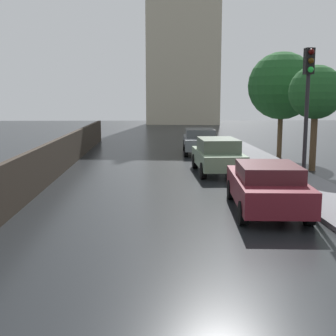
% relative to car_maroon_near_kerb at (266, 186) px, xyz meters
% --- Properties ---
extents(car_maroon_near_kerb, '(2.13, 4.47, 1.40)m').
position_rel_car_maroon_near_kerb_xyz_m(car_maroon_near_kerb, '(0.00, 0.00, 0.00)').
color(car_maroon_near_kerb, maroon).
rests_on(car_maroon_near_kerb, ground).
extents(car_grey_far_ahead, '(2.10, 4.40, 1.43)m').
position_rel_car_maroon_near_kerb_xyz_m(car_grey_far_ahead, '(-0.41, 13.28, 0.03)').
color(car_grey_far_ahead, slate).
rests_on(car_grey_far_ahead, ground).
extents(car_green_behind_camera, '(1.90, 4.22, 1.50)m').
position_rel_car_maroon_near_kerb_xyz_m(car_green_behind_camera, '(-0.41, 6.48, 0.06)').
color(car_green_behind_camera, slate).
rests_on(car_green_behind_camera, ground).
extents(traffic_light, '(0.26, 0.39, 4.50)m').
position_rel_car_maroon_near_kerb_xyz_m(traffic_light, '(1.34, 0.81, 2.51)').
color(traffic_light, black).
rests_on(traffic_light, sidewalk_strip).
extents(street_tree_near, '(2.35, 2.35, 4.63)m').
position_rel_car_maroon_near_kerb_xyz_m(street_tree_near, '(3.92, 7.04, 2.69)').
color(street_tree_near, '#4C3823').
rests_on(street_tree_near, ground).
extents(street_tree_mid, '(3.56, 3.56, 5.63)m').
position_rel_car_maroon_near_kerb_xyz_m(street_tree_mid, '(3.69, 11.37, 3.10)').
color(street_tree_mid, '#4C3823').
rests_on(street_tree_mid, ground).
extents(distant_tower, '(9.90, 9.94, 32.61)m').
position_rel_car_maroon_near_kerb_xyz_m(distant_tower, '(1.13, 45.40, 13.32)').
color(distant_tower, '#B2A88E').
rests_on(distant_tower, ground).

